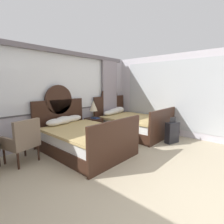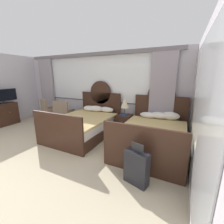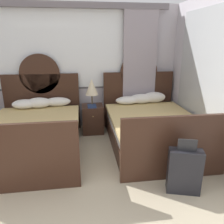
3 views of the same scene
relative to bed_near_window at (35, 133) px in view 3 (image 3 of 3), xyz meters
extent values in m
cube|color=silver|center=(-0.29, 1.18, 0.99)|extent=(6.61, 0.07, 2.70)
cube|color=#575459|center=(-0.29, 1.13, 1.41)|extent=(4.56, 0.02, 1.72)
cube|color=white|center=(-0.29, 1.13, 1.41)|extent=(4.48, 0.02, 1.64)
cube|color=#998E99|center=(2.17, 1.04, 0.94)|extent=(0.75, 0.08, 2.60)
cube|color=slate|center=(-0.29, 1.04, 2.26)|extent=(6.08, 0.10, 0.12)
cube|color=#382116|center=(0.00, -0.06, -0.21)|extent=(1.52, 2.13, 0.30)
cube|color=white|center=(0.00, -0.06, 0.07)|extent=(1.46, 2.03, 0.25)
cube|color=tan|center=(0.00, -0.14, 0.22)|extent=(1.56, 1.93, 0.06)
cube|color=#382116|center=(0.00, 1.03, 0.28)|extent=(1.60, 0.06, 1.27)
cylinder|color=#382116|center=(0.00, 1.03, 0.91)|extent=(0.84, 0.06, 0.84)
cube|color=#382116|center=(0.00, -1.16, 0.13)|extent=(1.60, 0.06, 0.98)
ellipsoid|color=white|center=(-0.31, 0.75, 0.34)|extent=(0.50, 0.33, 0.19)
ellipsoid|color=white|center=(-0.03, 0.77, 0.35)|extent=(0.51, 0.30, 0.21)
ellipsoid|color=white|center=(0.34, 0.84, 0.34)|extent=(0.56, 0.26, 0.18)
cube|color=#382116|center=(2.16, -0.06, -0.21)|extent=(1.52, 2.13, 0.30)
cube|color=white|center=(2.16, -0.06, 0.07)|extent=(1.46, 2.03, 0.25)
cube|color=tan|center=(2.16, -0.14, 0.22)|extent=(1.56, 1.93, 0.06)
cube|color=#382116|center=(2.16, 1.03, 0.28)|extent=(1.60, 0.06, 1.27)
cylinder|color=#382116|center=(2.16, 1.03, 0.91)|extent=(0.84, 0.06, 0.84)
cube|color=#382116|center=(2.16, -1.16, 0.13)|extent=(1.60, 0.06, 0.98)
ellipsoid|color=white|center=(1.85, 0.77, 0.33)|extent=(0.52, 0.27, 0.17)
ellipsoid|color=white|center=(2.17, 0.80, 0.35)|extent=(0.53, 0.28, 0.21)
ellipsoid|color=white|center=(2.48, 0.83, 0.37)|extent=(0.52, 0.28, 0.24)
cube|color=#382116|center=(1.08, 0.75, -0.05)|extent=(0.45, 0.45, 0.61)
sphere|color=tan|center=(1.08, 0.51, 0.08)|extent=(0.02, 0.02, 0.02)
cylinder|color=brown|center=(1.08, 0.75, 0.26)|extent=(0.14, 0.14, 0.02)
cylinder|color=brown|center=(1.08, 0.75, 0.38)|extent=(0.03, 0.03, 0.22)
cone|color=beige|center=(1.08, 0.75, 0.66)|extent=(0.27, 0.27, 0.34)
cube|color=navy|center=(1.07, 0.66, 0.27)|extent=(0.18, 0.26, 0.03)
cube|color=black|center=(2.16, -1.46, -0.05)|extent=(0.46, 0.30, 0.61)
cube|color=#232326|center=(2.16, -1.46, 0.33)|extent=(0.23, 0.09, 0.15)
cylinder|color=black|center=(2.00, -1.41, -0.33)|extent=(0.05, 0.03, 0.05)
cylinder|color=black|center=(2.33, -1.51, -0.33)|extent=(0.05, 0.03, 0.05)
camera|label=1|loc=(-2.63, -3.38, 1.33)|focal=27.38mm
camera|label=2|loc=(2.76, -3.68, 1.51)|focal=23.57mm
camera|label=3|loc=(0.87, -3.80, 1.59)|focal=35.16mm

